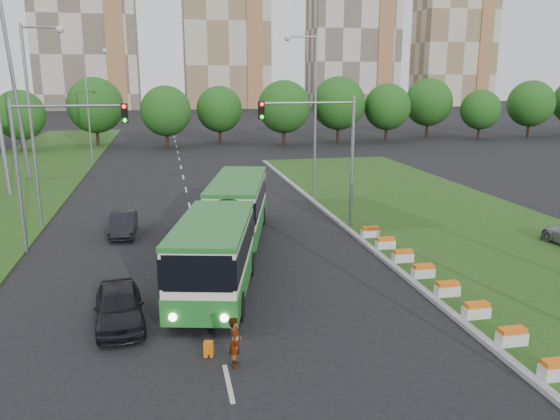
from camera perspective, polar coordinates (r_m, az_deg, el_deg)
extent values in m
plane|color=black|center=(23.10, 0.34, -9.26)|extent=(360.00, 360.00, 0.00)
cube|color=#224714|center=(34.87, 18.74, -1.91)|extent=(14.00, 60.00, 0.15)
cube|color=#9B9B9B|center=(31.94, 7.92, -2.67)|extent=(0.30, 60.00, 0.18)
cylinder|color=gray|center=(33.05, 7.55, 4.84)|extent=(0.20, 0.20, 8.00)
cylinder|color=gray|center=(31.89, 2.99, 11.13)|extent=(5.50, 0.14, 0.14)
cube|color=black|center=(31.31, -1.97, 10.36)|extent=(0.32, 0.32, 1.00)
cylinder|color=gray|center=(31.11, -25.70, 3.06)|extent=(0.20, 0.20, 8.00)
cylinder|color=gray|center=(30.19, -21.27, 10.10)|extent=(5.50, 0.14, 0.14)
cube|color=black|center=(29.90, -15.93, 9.70)|extent=(0.32, 0.32, 1.00)
cube|color=beige|center=(172.85, -19.76, 18.54)|extent=(28.00, 15.00, 52.00)
cube|color=beige|center=(172.64, -5.71, 18.90)|extent=(25.00, 15.00, 50.00)
cube|color=beige|center=(181.45, 7.62, 18.12)|extent=(27.00, 15.00, 47.00)
cube|color=beige|center=(195.52, 17.71, 16.26)|extent=(24.00, 14.00, 40.00)
cube|color=white|center=(22.70, -4.32, -4.67)|extent=(2.67, 7.38, 2.89)
cube|color=white|center=(31.78, -6.62, 0.61)|extent=(2.67, 8.99, 2.89)
cylinder|color=black|center=(26.83, -5.57, -1.92)|extent=(2.67, 1.34, 2.67)
cube|color=#1F6F28|center=(23.02, -4.27, -6.94)|extent=(2.76, 7.44, 1.02)
cube|color=#1F6F28|center=(32.00, -6.58, -1.07)|extent=(2.76, 9.04, 1.02)
cube|color=black|center=(22.55, -4.34, -3.51)|extent=(2.76, 7.44, 1.12)
cube|color=black|center=(31.67, -6.65, 1.46)|extent=(2.76, 9.04, 1.12)
imported|color=black|center=(21.45, -16.47, -9.59)|extent=(2.16, 4.46, 1.47)
imported|color=black|center=(33.24, -16.05, -1.41)|extent=(1.48, 4.04, 1.32)
imported|color=gray|center=(17.87, -4.71, -13.57)|extent=(0.50, 0.67, 1.66)
cube|color=orange|center=(18.77, -7.48, -14.20)|extent=(0.30, 0.26, 0.52)
cylinder|color=black|center=(18.75, -7.42, -14.92)|extent=(0.03, 0.12, 0.12)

